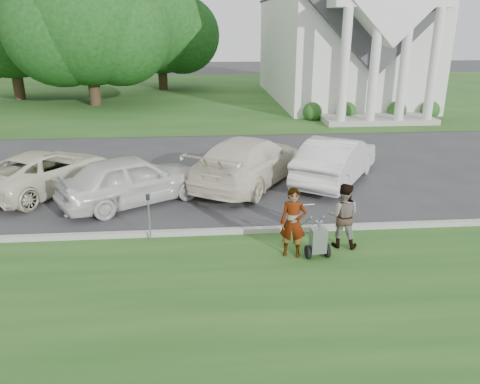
{
  "coord_description": "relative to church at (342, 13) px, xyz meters",
  "views": [
    {
      "loc": [
        -0.87,
        -10.64,
        5.21
      ],
      "look_at": [
        0.02,
        0.0,
        1.36
      ],
      "focal_mm": 35.0,
      "sensor_mm": 36.0,
      "label": 1
    }
  ],
  "objects": [
    {
      "name": "car_c",
      "position": [
        -8.26,
        -18.45,
        -5.13
      ],
      "size": [
        4.88,
        5.94,
        1.62
      ],
      "primitive_type": "imported",
      "rotation": [
        0.0,
        0.0,
        2.58
      ],
      "color": "#EFE6CB",
      "rests_on": "ground"
    },
    {
      "name": "person_left",
      "position": [
        -7.81,
        -23.92,
        -5.1
      ],
      "size": [
        0.7,
        0.56,
        1.68
      ],
      "primitive_type": "imported",
      "rotation": [
        0.0,
        0.0,
        -0.29
      ],
      "color": "#999999",
      "rests_on": "ground"
    },
    {
      "name": "church",
      "position": [
        0.0,
        0.0,
        0.0
      ],
      "size": [
        9.19,
        19.0,
        24.1
      ],
      "color": "white",
      "rests_on": "ground"
    },
    {
      "name": "person_right",
      "position": [
        -6.51,
        -23.52,
        -5.12
      ],
      "size": [
        0.94,
        0.83,
        1.63
      ],
      "primitive_type": "imported",
      "rotation": [
        0.0,
        0.0,
        2.83
      ],
      "color": "#999999",
      "rests_on": "ground"
    },
    {
      "name": "car_a",
      "position": [
        -15.01,
        -18.59,
        -5.28
      ],
      "size": [
        4.31,
        5.23,
        1.33
      ],
      "primitive_type": "imported",
      "rotation": [
        0.0,
        0.0,
        2.61
      ],
      "color": "beige",
      "rests_on": "ground"
    },
    {
      "name": "striping_cart",
      "position": [
        -7.23,
        -24.05,
        -5.5
      ],
      "size": [
        0.57,
        1.12,
        1.01
      ],
      "rotation": [
        0.0,
        0.0,
        0.08
      ],
      "color": "black",
      "rests_on": "ground"
    },
    {
      "name": "tree_back",
      "position": [
        -13.01,
        6.87,
        -1.21
      ],
      "size": [
        9.61,
        7.6,
        8.89
      ],
      "color": "#332316",
      "rests_on": "ground"
    },
    {
      "name": "curb",
      "position": [
        -9.0,
        -22.56,
        -5.86
      ],
      "size": [
        80.0,
        0.18,
        0.15
      ],
      "primitive_type": "cube",
      "color": "#9E9E93",
      "rests_on": "ground"
    },
    {
      "name": "church_lawn",
      "position": [
        -9.0,
        3.89,
        -5.93
      ],
      "size": [
        80.0,
        30.0,
        0.01
      ],
      "primitive_type": "cube",
      "color": "#1E4A19",
      "rests_on": "ground"
    },
    {
      "name": "parking_meter_near",
      "position": [
        -11.25,
        -22.8,
        -5.13
      ],
      "size": [
        0.09,
        0.08,
        1.29
      ],
      "color": "#93979C",
      "rests_on": "ground"
    },
    {
      "name": "car_d",
      "position": [
        -5.26,
        -18.49,
        -5.15
      ],
      "size": [
        3.99,
        4.9,
        1.57
      ],
      "primitive_type": "imported",
      "rotation": [
        0.0,
        0.0,
        2.56
      ],
      "color": "silver",
      "rests_on": "ground"
    },
    {
      "name": "car_b",
      "position": [
        -12.01,
        -20.05,
        -5.18
      ],
      "size": [
        4.75,
        3.81,
        1.52
      ],
      "primitive_type": "imported",
      "rotation": [
        0.0,
        0.0,
        2.11
      ],
      "color": "silver",
      "rests_on": "ground"
    },
    {
      "name": "grass_strip",
      "position": [
        -9.0,
        -26.11,
        -5.93
      ],
      "size": [
        80.0,
        7.0,
        0.01
      ],
      "primitive_type": "cube",
      "color": "#1E4A19",
      "rests_on": "ground"
    },
    {
      "name": "tree_left",
      "position": [
        -17.01,
        -1.13,
        -0.83
      ],
      "size": [
        10.63,
        8.4,
        9.71
      ],
      "color": "#332316",
      "rests_on": "ground"
    },
    {
      "name": "tree_far",
      "position": [
        -23.01,
        1.87,
        -0.25
      ],
      "size": [
        11.64,
        9.2,
        10.73
      ],
      "color": "#332316",
      "rests_on": "ground"
    },
    {
      "name": "ground",
      "position": [
        -9.0,
        -23.11,
        -5.94
      ],
      "size": [
        120.0,
        120.0,
        0.0
      ],
      "primitive_type": "plane",
      "color": "#333335",
      "rests_on": "ground"
    }
  ]
}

